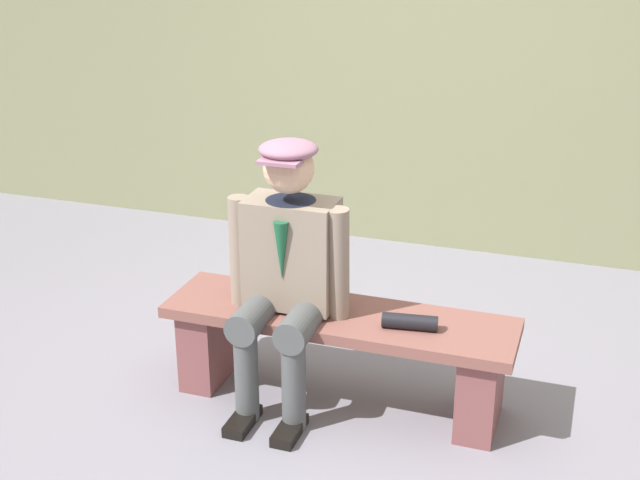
{
  "coord_description": "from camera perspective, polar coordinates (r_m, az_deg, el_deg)",
  "views": [
    {
      "loc": [
        -1.07,
        3.39,
        2.23
      ],
      "look_at": [
        0.09,
        0.0,
        0.81
      ],
      "focal_mm": 48.07,
      "sensor_mm": 36.0,
      "label": 1
    }
  ],
  "objects": [
    {
      "name": "ground_plane",
      "position": [
        4.19,
        1.21,
        -10.55
      ],
      "size": [
        30.0,
        30.0,
        0.0
      ],
      "primitive_type": "plane",
      "color": "gray"
    },
    {
      "name": "seated_man",
      "position": [
        3.88,
        -2.27,
        -1.67
      ],
      "size": [
        0.59,
        0.59,
        1.27
      ],
      "color": "gray",
      "rests_on": "ground"
    },
    {
      "name": "bench",
      "position": [
        4.04,
        1.25,
        -6.91
      ],
      "size": [
        1.64,
        0.44,
        0.46
      ],
      "color": "brown",
      "rests_on": "ground"
    },
    {
      "name": "stadium_wall",
      "position": [
        5.81,
        8.1,
        10.43
      ],
      "size": [
        12.0,
        0.24,
        2.25
      ],
      "primitive_type": "cube",
      "color": "gray",
      "rests_on": "ground"
    },
    {
      "name": "rolled_magazine",
      "position": [
        3.83,
        6.0,
        -5.44
      ],
      "size": [
        0.25,
        0.1,
        0.07
      ],
      "primitive_type": "cylinder",
      "rotation": [
        0.0,
        1.57,
        0.14
      ],
      "color": "black",
      "rests_on": "bench"
    }
  ]
}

